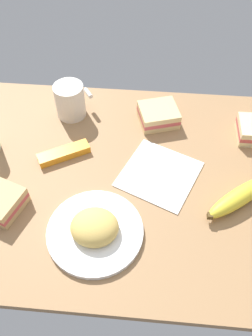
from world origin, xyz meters
TOP-DOWN VIEW (x-y plane):
  - tabletop at (0.00, 0.00)cm, footprint 90.00×64.00cm
  - plate_of_food at (-5.12, -15.74)cm, footprint 20.31×20.31cm
  - coffee_mug_black at (-16.78, 20.32)cm, footprint 9.92×8.74cm
  - sandwich_main at (6.99, 19.50)cm, footprint 12.00×11.35cm
  - banana at (25.77, -5.07)cm, footprint 17.25×14.99cm
  - snack_bar at (-15.90, 4.87)cm, footprint 12.90×9.35cm
  - paper_napkin at (7.88, 1.12)cm, footprint 21.87×21.87cm

SIDE VIEW (x-z plane):
  - tabletop at x=0.00cm, z-range 0.00..2.00cm
  - paper_napkin at x=7.88cm, z-range 2.00..2.30cm
  - snack_bar at x=-15.90cm, z-range 2.00..4.00cm
  - plate_of_food at x=-5.12cm, z-range 0.80..6.45cm
  - banana at x=25.77cm, z-range 2.00..6.13cm
  - sandwich_main at x=6.99cm, z-range 2.00..6.40cm
  - coffee_mug_black at x=-16.78cm, z-range 2.14..11.52cm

